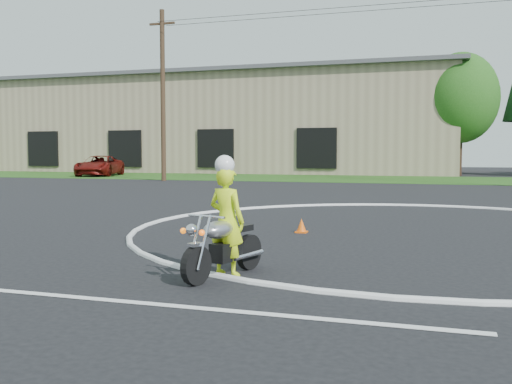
% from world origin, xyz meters
% --- Properties ---
extents(ground, '(120.00, 120.00, 0.00)m').
position_xyz_m(ground, '(0.00, 0.00, 0.00)').
color(ground, black).
rests_on(ground, ground).
extents(grass_strip, '(120.00, 10.00, 0.02)m').
position_xyz_m(grass_strip, '(0.00, 27.00, 0.01)').
color(grass_strip, '#1E4714').
rests_on(grass_strip, ground).
extents(primary_motorcycle, '(0.77, 1.66, 0.90)m').
position_xyz_m(primary_motorcycle, '(-2.31, -2.45, 0.44)').
color(primary_motorcycle, black).
rests_on(primary_motorcycle, ground).
extents(rider_primary_grp, '(0.63, 0.50, 1.66)m').
position_xyz_m(rider_primary_grp, '(-2.31, -2.32, 0.80)').
color(rider_primary_grp, '#DBFF1A').
rests_on(rider_primary_grp, ground).
extents(pickup_grp, '(3.73, 5.70, 1.46)m').
position_xyz_m(pickup_grp, '(-22.56, 25.92, 0.73)').
color(pickup_grp, '#630F0B').
rests_on(pickup_grp, ground).
extents(warehouse, '(41.00, 17.00, 8.30)m').
position_xyz_m(warehouse, '(-18.00, 39.99, 4.16)').
color(warehouse, tan).
rests_on(warehouse, ground).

